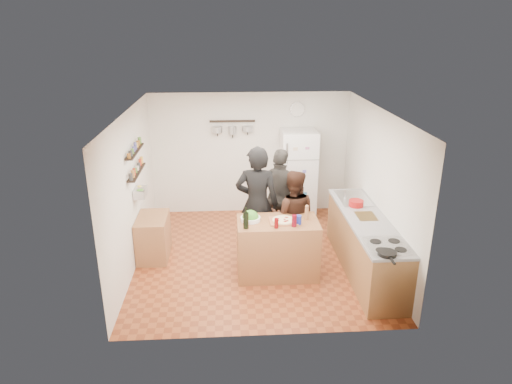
{
  "coord_description": "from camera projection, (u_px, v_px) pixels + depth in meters",
  "views": [
    {
      "loc": [
        -0.44,
        -6.94,
        3.76
      ],
      "look_at": [
        0.0,
        0.1,
        1.15
      ],
      "focal_mm": 32.0,
      "sensor_mm": 36.0,
      "label": 1
    }
  ],
  "objects": [
    {
      "name": "room_shell",
      "position": [
        255.0,
        181.0,
        7.75
      ],
      "size": [
        4.2,
        4.2,
        4.2
      ],
      "color": "brown",
      "rests_on": "ground"
    },
    {
      "name": "sink",
      "position": [
        353.0,
        199.0,
        7.88
      ],
      "size": [
        0.5,
        0.8,
        0.03
      ],
      "primitive_type": "cube",
      "color": "silver",
      "rests_on": "counter_run"
    },
    {
      "name": "prep_island",
      "position": [
        277.0,
        248.0,
        7.15
      ],
      "size": [
        1.25,
        0.72,
        0.91
      ],
      "primitive_type": "cube",
      "color": "brown",
      "rests_on": "floor"
    },
    {
      "name": "pot_rack",
      "position": [
        232.0,
        121.0,
        9.0
      ],
      "size": [
        0.9,
        0.04,
        0.04
      ],
      "primitive_type": "cube",
      "color": "black",
      "rests_on": "back_wall"
    },
    {
      "name": "skillet",
      "position": [
        387.0,
        253.0,
        5.95
      ],
      "size": [
        0.25,
        0.25,
        0.05
      ],
      "primitive_type": "cylinder",
      "color": "black",
      "rests_on": "stove_top"
    },
    {
      "name": "pizza_board",
      "position": [
        283.0,
        221.0,
        6.97
      ],
      "size": [
        0.42,
        0.34,
        0.02
      ],
      "primitive_type": "cube",
      "color": "#995837",
      "rests_on": "prep_island"
    },
    {
      "name": "counter_run",
      "position": [
        365.0,
        245.0,
        7.25
      ],
      "size": [
        0.63,
        2.63,
        0.9
      ],
      "primitive_type": "cube",
      "color": "#9E7042",
      "rests_on": "floor"
    },
    {
      "name": "pepper_mill",
      "position": [
        307.0,
        214.0,
        7.03
      ],
      "size": [
        0.06,
        0.06,
        0.19
      ],
      "primitive_type": "cylinder",
      "color": "#95613E",
      "rests_on": "prep_island"
    },
    {
      "name": "pizza",
      "position": [
        283.0,
        220.0,
        6.97
      ],
      "size": [
        0.34,
        0.34,
        0.02
      ],
      "primitive_type": "cylinder",
      "color": "beige",
      "rests_on": "pizza_board"
    },
    {
      "name": "spice_shelf_lower",
      "position": [
        137.0,
        172.0,
        7.38
      ],
      "size": [
        0.12,
        1.0,
        0.02
      ],
      "primitive_type": "cube",
      "color": "black",
      "rests_on": "left_wall"
    },
    {
      "name": "fridge",
      "position": [
        298.0,
        174.0,
        9.2
      ],
      "size": [
        0.7,
        0.68,
        1.8
      ],
      "primitive_type": "cube",
      "color": "white",
      "rests_on": "floor"
    },
    {
      "name": "wall_clock",
      "position": [
        297.0,
        110.0,
        9.08
      ],
      "size": [
        0.3,
        0.03,
        0.3
      ],
      "primitive_type": "cylinder",
      "rotation": [
        1.57,
        0.0,
        0.0
      ],
      "color": "silver",
      "rests_on": "back_wall"
    },
    {
      "name": "red_bowl",
      "position": [
        356.0,
        203.0,
        7.53
      ],
      "size": [
        0.24,
        0.24,
        0.1
      ],
      "primitive_type": "cylinder",
      "color": "#A11212",
      "rests_on": "counter_run"
    },
    {
      "name": "salad_bowl",
      "position": [
        250.0,
        219.0,
        7.0
      ],
      "size": [
        0.31,
        0.31,
        0.06
      ],
      "primitive_type": "cylinder",
      "color": "white",
      "rests_on": "prep_island"
    },
    {
      "name": "wine_glass_near",
      "position": [
        276.0,
        223.0,
        6.74
      ],
      "size": [
        0.06,
        0.06,
        0.15
      ],
      "primitive_type": "cylinder",
      "color": "#5C070A",
      "rests_on": "prep_island"
    },
    {
      "name": "cutting_board",
      "position": [
        366.0,
        217.0,
        7.16
      ],
      "size": [
        0.3,
        0.4,
        0.02
      ],
      "primitive_type": "cube",
      "color": "olive",
      "rests_on": "counter_run"
    },
    {
      "name": "person_center",
      "position": [
        293.0,
        216.0,
        7.5
      ],
      "size": [
        0.85,
        0.72,
        1.57
      ],
      "primitive_type": "imported",
      "rotation": [
        0.0,
        0.0,
        2.97
      ],
      "color": "black",
      "rests_on": "floor"
    },
    {
      "name": "spice_shelf_upper",
      "position": [
        135.0,
        151.0,
        7.25
      ],
      "size": [
        0.12,
        1.0,
        0.02
      ],
      "primitive_type": "cube",
      "color": "black",
      "rests_on": "left_wall"
    },
    {
      "name": "stove_top",
      "position": [
        388.0,
        246.0,
        6.2
      ],
      "size": [
        0.6,
        0.62,
        0.02
      ],
      "primitive_type": "cube",
      "color": "white",
      "rests_on": "counter_run"
    },
    {
      "name": "person_back",
      "position": [
        281.0,
        198.0,
        8.02
      ],
      "size": [
        1.1,
        0.91,
        1.76
      ],
      "primitive_type": "imported",
      "rotation": [
        0.0,
        0.0,
        2.58
      ],
      "color": "#2D2A28",
      "rests_on": "floor"
    },
    {
      "name": "wine_glass_far",
      "position": [
        294.0,
        221.0,
        6.79
      ],
      "size": [
        0.07,
        0.07,
        0.18
      ],
      "primitive_type": "cylinder",
      "color": "#560713",
      "rests_on": "prep_island"
    },
    {
      "name": "salt_canister",
      "position": [
        299.0,
        220.0,
        6.87
      ],
      "size": [
        0.09,
        0.09,
        0.14
      ],
      "primitive_type": "cylinder",
      "color": "navy",
      "rests_on": "prep_island"
    },
    {
      "name": "person_left",
      "position": [
        257.0,
        204.0,
        7.48
      ],
      "size": [
        0.78,
        0.58,
        1.96
      ],
      "primitive_type": "imported",
      "rotation": [
        0.0,
        0.0,
        2.98
      ],
      "color": "black",
      "rests_on": "floor"
    },
    {
      "name": "side_table",
      "position": [
        153.0,
        237.0,
        7.72
      ],
      "size": [
        0.5,
        0.8,
        0.73
      ],
      "primitive_type": "cube",
      "color": "#976A3F",
      "rests_on": "floor"
    },
    {
      "name": "wine_bottle",
      "position": [
        246.0,
        221.0,
        6.71
      ],
      "size": [
        0.08,
        0.08,
        0.25
      ],
      "primitive_type": "cylinder",
      "color": "black",
      "rests_on": "prep_island"
    },
    {
      "name": "produce_basket",
      "position": [
        141.0,
        192.0,
        7.5
      ],
      "size": [
        0.18,
        0.35,
        0.14
      ],
      "primitive_type": "cube",
      "color": "silver",
      "rests_on": "left_wall"
    }
  ]
}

